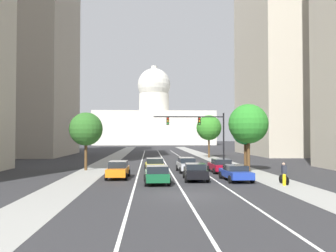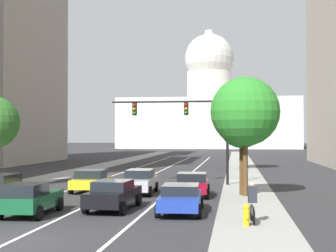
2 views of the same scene
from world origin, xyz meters
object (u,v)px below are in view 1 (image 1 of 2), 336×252
object	(u,v)px
car_yellow	(155,165)
cyclist	(284,174)
car_blue	(236,172)
street_tree_near_right	(245,132)
capitol_building	(154,121)
car_orange	(118,169)
car_green	(157,174)
fire_hydrant	(284,180)
street_tree_mid_left	(86,129)
street_tree_mid_right	(209,128)
traffic_signal_mast	(201,128)
street_tree_far_right	(248,124)
car_silver	(187,164)
car_crimson	(220,166)
car_black	(195,171)

from	to	relation	value
car_yellow	cyclist	size ratio (longest dim) A/B	2.42
car_blue	street_tree_near_right	xyz separation A→B (m)	(2.99, 7.59, 3.59)
car_blue	street_tree_near_right	bearing A→B (deg)	-23.61
capitol_building	car_orange	bearing A→B (deg)	-92.33
car_green	fire_hydrant	xyz separation A→B (m)	(9.80, -1.43, -0.32)
car_yellow	fire_hydrant	xyz separation A→B (m)	(9.81, -11.35, -0.28)
capitol_building	car_green	size ratio (longest dim) A/B	12.18
car_orange	street_tree_near_right	xyz separation A→B (m)	(13.19, 5.34, 3.51)
capitol_building	street_tree_mid_left	xyz separation A→B (m)	(-9.35, -117.94, -5.97)
car_yellow	car_orange	world-z (taller)	car_orange
capitol_building	fire_hydrant	world-z (taller)	capitol_building
car_yellow	street_tree_mid_right	xyz separation A→B (m)	(10.05, 23.82, 4.55)
fire_hydrant	traffic_signal_mast	bearing A→B (deg)	102.65
traffic_signal_mast	street_tree_far_right	bearing A→B (deg)	-59.80
car_yellow	car_orange	xyz separation A→B (m)	(-3.40, -5.95, 0.06)
car_green	street_tree_far_right	bearing A→B (deg)	-50.48
car_silver	car_crimson	xyz separation A→B (m)	(3.41, -1.03, -0.04)
street_tree_near_right	street_tree_far_right	bearing A→B (deg)	-70.34
car_black	car_crimson	xyz separation A→B (m)	(3.41, 5.91, -0.00)
capitol_building	street_tree_mid_right	size ratio (longest dim) A/B	6.88
traffic_signal_mast	cyclist	bearing A→B (deg)	-75.89
car_black	car_crimson	distance (m)	6.82
car_yellow	street_tree_mid_right	size ratio (longest dim) A/B	0.55
street_tree_mid_left	car_silver	bearing A→B (deg)	-12.41
car_black	car_silver	distance (m)	6.93
car_crimson	street_tree_far_right	xyz separation A→B (m)	(3.17, 0.63, 4.36)
car_black	car_orange	size ratio (longest dim) A/B	1.04
car_orange	street_tree_mid_right	bearing A→B (deg)	-23.17
car_orange	capitol_building	bearing A→B (deg)	-1.19
car_silver	street_tree_far_right	distance (m)	7.88
car_blue	street_tree_far_right	world-z (taller)	street_tree_far_right
traffic_signal_mast	capitol_building	bearing A→B (deg)	92.15
car_orange	fire_hydrant	xyz separation A→B (m)	(13.21, -5.40, -0.34)
traffic_signal_mast	street_tree_near_right	xyz separation A→B (m)	(3.82, -6.37, -0.59)
traffic_signal_mast	street_tree_near_right	bearing A→B (deg)	-59.02
fire_hydrant	street_tree_far_right	world-z (taller)	street_tree_far_right
capitol_building	fire_hydrant	bearing A→B (deg)	-86.46
car_crimson	car_blue	bearing A→B (deg)	177.94
car_green	car_black	bearing A→B (deg)	-58.37
capitol_building	cyclist	distance (m)	130.87
street_tree_mid_left	street_tree_near_right	bearing A→B (deg)	-7.52
car_blue	traffic_signal_mast	xyz separation A→B (m)	(-0.84, 13.96, 4.18)
car_silver	street_tree_mid_left	xyz separation A→B (m)	(-11.05, 2.43, 3.79)
car_crimson	street_tree_near_right	world-z (taller)	street_tree_near_right
car_yellow	street_tree_far_right	world-z (taller)	street_tree_far_right
street_tree_near_right	street_tree_far_right	size ratio (longest dim) A/B	0.80
car_orange	car_crimson	size ratio (longest dim) A/B	1.10
street_tree_near_right	car_black	bearing A→B (deg)	-132.13
capitol_building	street_tree_mid_right	world-z (taller)	capitol_building
car_green	car_blue	size ratio (longest dim) A/B	0.90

